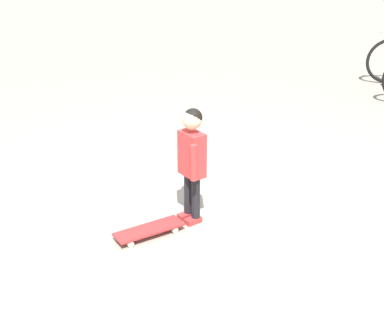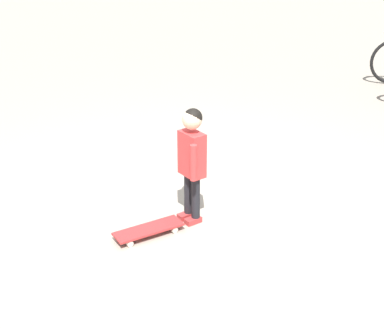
# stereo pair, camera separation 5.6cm
# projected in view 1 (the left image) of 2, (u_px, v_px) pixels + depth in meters

# --- Properties ---
(ground_plane) EXTENTS (50.00, 50.00, 0.00)m
(ground_plane) POSITION_uv_depth(u_px,v_px,m) (190.00, 199.00, 5.60)
(ground_plane) COLOR #9E9384
(child_person) EXTENTS (0.38, 0.28, 1.06)m
(child_person) POSITION_uv_depth(u_px,v_px,m) (192.00, 153.00, 4.96)
(child_person) COLOR black
(child_person) RESTS_ON ground
(skateboard) EXTENTS (0.57, 0.57, 0.07)m
(skateboard) POSITION_uv_depth(u_px,v_px,m) (149.00, 230.00, 4.95)
(skateboard) COLOR #B22D2D
(skateboard) RESTS_ON ground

